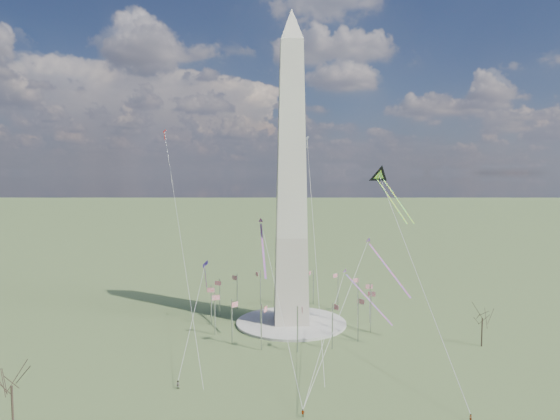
{
  "coord_description": "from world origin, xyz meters",
  "views": [
    {
      "loc": [
        -10.76,
        -159.91,
        49.36
      ],
      "look_at": [
        -3.66,
        0.0,
        37.47
      ],
      "focal_mm": 32.0,
      "sensor_mm": 36.0,
      "label": 1
    }
  ],
  "objects_px": {
    "person_east": "(471,418)",
    "kite_delta_black": "(381,178)",
    "washington_monument": "(291,177)",
    "person_west": "(178,384)",
    "tree_near": "(482,316)"
  },
  "relations": [
    {
      "from": "person_east",
      "to": "kite_delta_black",
      "type": "bearing_deg",
      "value": -97.63
    },
    {
      "from": "washington_monument",
      "to": "person_east",
      "type": "distance_m",
      "value": 86.96
    },
    {
      "from": "washington_monument",
      "to": "tree_near",
      "type": "bearing_deg",
      "value": -24.1
    },
    {
      "from": "kite_delta_black",
      "to": "washington_monument",
      "type": "bearing_deg",
      "value": -10.33
    },
    {
      "from": "washington_monument",
      "to": "tree_near",
      "type": "height_order",
      "value": "washington_monument"
    },
    {
      "from": "tree_near",
      "to": "kite_delta_black",
      "type": "relative_size",
      "value": 0.57
    },
    {
      "from": "person_east",
      "to": "kite_delta_black",
      "type": "relative_size",
      "value": 0.08
    },
    {
      "from": "tree_near",
      "to": "person_west",
      "type": "height_order",
      "value": "tree_near"
    },
    {
      "from": "washington_monument",
      "to": "kite_delta_black",
      "type": "height_order",
      "value": "washington_monument"
    },
    {
      "from": "tree_near",
      "to": "person_west",
      "type": "distance_m",
      "value": 86.05
    },
    {
      "from": "person_west",
      "to": "person_east",
      "type": "bearing_deg",
      "value": 176.21
    },
    {
      "from": "washington_monument",
      "to": "kite_delta_black",
      "type": "bearing_deg",
      "value": 5.01
    },
    {
      "from": "tree_near",
      "to": "person_east",
      "type": "height_order",
      "value": "tree_near"
    },
    {
      "from": "washington_monument",
      "to": "tree_near",
      "type": "distance_m",
      "value": 69.92
    },
    {
      "from": "washington_monument",
      "to": "person_west",
      "type": "relative_size",
      "value": 53.56
    }
  ]
}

